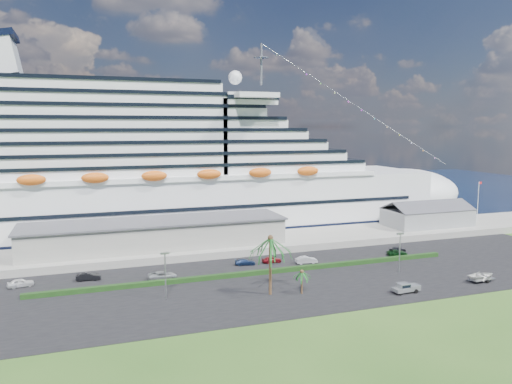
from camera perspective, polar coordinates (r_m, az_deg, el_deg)
name	(u,v)px	position (r m, az deg, el deg)	size (l,w,h in m)	color
ground	(331,296)	(91.73, 8.52, -11.65)	(420.00, 420.00, 0.00)	#2C541C
asphalt_lot	(305,278)	(101.06, 5.57, -9.75)	(140.00, 38.00, 0.12)	black
wharf	(256,242)	(126.79, 0.03, -5.76)	(240.00, 20.00, 1.80)	gray
water	(186,198)	(212.57, -8.05, -0.70)	(420.00, 160.00, 0.02)	black
cruise_ship	(155,174)	(142.39, -11.43, 1.99)	(191.00, 38.00, 54.00)	silver
terminal_building	(156,233)	(120.13, -11.33, -4.65)	(61.00, 15.00, 6.30)	gray
port_shed	(427,216)	(151.16, 18.98, -2.66)	(24.00, 12.31, 7.37)	gray
flagpole	(478,200)	(162.32, 24.05, -0.85)	(1.08, 0.16, 12.00)	silver
hedge	(258,272)	(102.43, 0.26, -9.18)	(88.00, 1.10, 0.90)	#183311
lamp_post_left	(165,269)	(88.89, -10.33, -8.70)	(1.60, 0.35, 8.27)	gray
lamp_post_right	(400,247)	(107.00, 16.12, -6.11)	(1.60, 0.35, 8.27)	gray
palm_tall	(270,245)	(88.64, 1.66, -6.05)	(8.82, 8.82, 11.13)	#47301E
palm_short	(302,274)	(90.82, 5.27, -9.36)	(3.53, 3.53, 4.56)	#47301E
parked_car_0	(21,283)	(104.58, -25.31, -9.37)	(1.86, 4.62, 1.57)	silver
parked_car_1	(88,276)	(104.08, -18.61, -9.13)	(1.60, 4.60, 1.52)	black
parked_car_2	(162,276)	(100.96, -10.66, -9.37)	(2.59, 5.61, 1.56)	#919599
parked_car_3	(245,262)	(109.29, -1.25, -8.00)	(1.82, 4.47, 1.30)	#15254A
parked_car_4	(272,260)	(111.00, 1.81, -7.72)	(1.72, 4.27, 1.46)	maroon
parked_car_5	(306,260)	(110.94, 5.76, -7.73)	(1.66, 4.77, 1.57)	silver
parked_car_6	(397,253)	(121.53, 15.83, -6.70)	(2.18, 4.72, 1.31)	black
parked_car_7	(398,250)	(124.52, 15.87, -6.35)	(1.87, 4.59, 1.33)	black
pickup_truck	(406,287)	(95.55, 16.75, -10.40)	(5.24, 2.18, 1.82)	black
boat_trailer	(482,276)	(106.94, 24.45, -8.72)	(6.50, 4.45, 1.84)	gray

